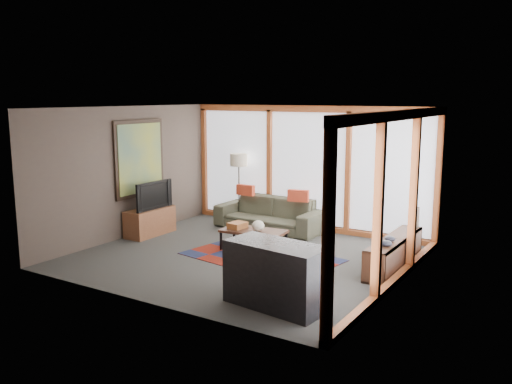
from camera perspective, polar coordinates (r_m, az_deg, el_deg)
The scene contains 17 objects.
ground at distance 9.61m, azimuth -1.27°, elevation -6.83°, with size 5.50×5.50×0.00m, color #32322F.
room_envelope at distance 9.50m, azimuth 3.05°, elevation 2.49°, with size 5.52×5.02×2.62m.
rug at distance 9.58m, azimuth 0.58°, elevation -6.84°, with size 2.57×1.65×0.01m, color maroon.
sofa at distance 11.45m, azimuth 1.41°, elevation -2.31°, with size 2.31×0.90×0.67m, color #353728.
pillow_left at distance 11.71m, azimuth -1.11°, elevation 0.21°, with size 0.41×0.12×0.23m, color #B4381F.
pillow_right at distance 11.04m, azimuth 4.47°, elevation -0.39°, with size 0.43×0.13×0.24m, color #B4381F.
floor_lamp at distance 12.01m, azimuth -1.81°, elevation 0.39°, with size 0.39×0.39×1.54m, color #2D2216, non-canonical shape.
coffee_table at distance 9.93m, azimuth -0.25°, elevation -5.10°, with size 1.17×0.58×0.39m, color #372414, non-canonical shape.
book_stack at distance 10.01m, azimuth -1.96°, elevation -3.51°, with size 0.26×0.32×0.11m, color #965729.
vase at distance 9.77m, azimuth 0.22°, elevation -3.58°, with size 0.23×0.23×0.20m, color beige.
bookshelf at distance 9.24m, azimuth 14.32°, elevation -6.24°, with size 0.36×2.00×0.50m, color #372414, non-canonical shape.
bowl_a at distance 8.65m, azimuth 13.57°, elevation -5.27°, with size 0.18×0.18×0.09m, color black.
bowl_b at distance 8.95m, azimuth 13.93°, elevation -4.80°, with size 0.17×0.17×0.09m, color black.
shelf_picture at distance 9.80m, azimuth 16.38°, elevation -2.73°, with size 0.04×0.29×0.38m, color black.
tv_console at distance 11.24m, azimuth -11.10°, elevation -3.08°, with size 0.45×1.09×0.54m, color brown.
television at distance 11.11m, azimuth -11.02°, elevation -0.30°, with size 0.98×0.13×0.57m, color black.
bar_counter at distance 7.33m, azimuth 2.21°, elevation -8.73°, with size 1.38×0.64×0.87m, color black.
Camera 1 is at (5.03, -7.69, 2.80)m, focal length 38.00 mm.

